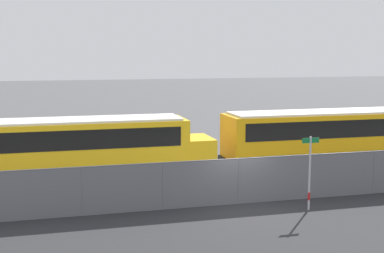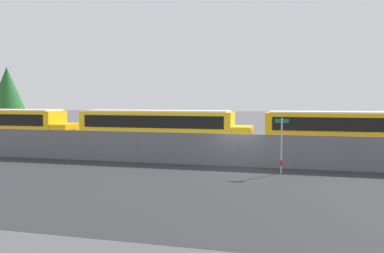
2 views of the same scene
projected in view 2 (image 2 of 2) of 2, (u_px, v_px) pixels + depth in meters
name	position (u px, v px, depth m)	size (l,w,h in m)	color
ground_plane	(239.00, 167.00, 21.31)	(200.00, 200.00, 0.00)	#4C4C4F
road_strip	(223.00, 192.00, 15.49)	(126.37, 12.00, 0.01)	#2B2B2D
fence	(239.00, 150.00, 21.24)	(92.44, 0.07, 1.88)	#9EA0A5
school_bus_1	(0.00, 124.00, 30.45)	(12.72, 2.59, 3.04)	#EDA80F
school_bus_2	(160.00, 127.00, 27.58)	(12.72, 2.59, 3.04)	yellow
school_bus_3	(357.00, 130.00, 24.49)	(12.72, 2.59, 3.04)	orange
street_sign	(282.00, 144.00, 19.21)	(0.70, 0.09, 2.88)	#B7B7BC
tree_2	(7.00, 89.00, 41.68)	(3.80, 3.80, 7.46)	#51381E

